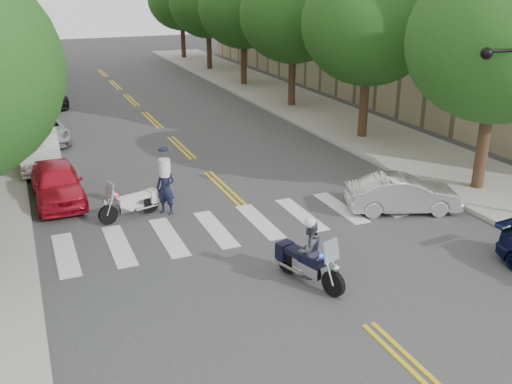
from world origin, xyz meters
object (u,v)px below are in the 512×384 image
motorcycle_police (308,253)px  officer_standing (166,188)px  convertible (403,194)px  motorcycle_parked (134,203)px

motorcycle_police → officer_standing: size_ratio=1.22×
motorcycle_police → convertible: size_ratio=0.59×
officer_standing → convertible: size_ratio=0.49×
motorcycle_police → convertible: bearing=-167.9°
motorcycle_police → convertible: motorcycle_police is taller
motorcycle_police → convertible: (5.33, 3.09, -0.21)m
motorcycle_parked → convertible: size_ratio=0.56×
officer_standing → motorcycle_police: bearing=-25.1°
convertible → officer_standing: bearing=88.5°
motorcycle_parked → convertible: 9.20m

